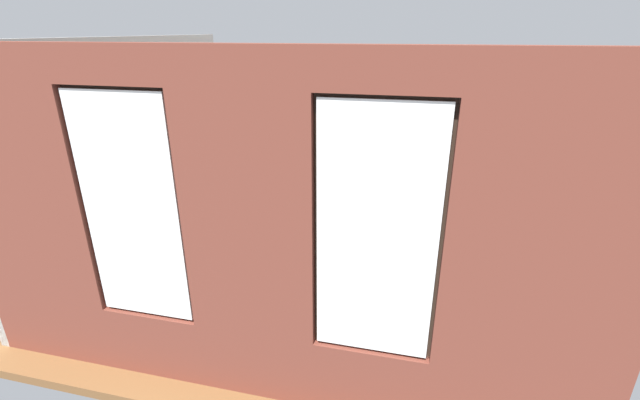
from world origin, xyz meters
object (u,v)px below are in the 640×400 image
potted_plant_by_left_couch (446,198)px  potted_plant_beside_window_right (117,265)px  couch_left (478,244)px  media_console (186,210)px  potted_plant_near_tv (183,218)px  tv_flatscreen (182,175)px  remote_silver (326,210)px  coffee_table (334,217)px  table_plant_small (334,208)px  cup_ceramic (308,212)px  couch_by_window (276,316)px  potted_plant_between_couches (423,305)px  potted_plant_corner_far_left (529,325)px  candle_jar (339,214)px  potted_plant_foreground_right (241,159)px

potted_plant_by_left_couch → potted_plant_beside_window_right: size_ratio=0.49×
potted_plant_beside_window_right → couch_left: bearing=-149.9°
media_console → potted_plant_near_tv: potted_plant_near_tv is taller
tv_flatscreen → remote_silver: bearing=-177.8°
couch_left → tv_flatscreen: tv_flatscreen is taller
couch_left → media_console: 4.69m
remote_silver → potted_plant_by_left_couch: (-1.87, -1.02, -0.01)m
coffee_table → remote_silver: size_ratio=7.57×
potted_plant_near_tv → potted_plant_beside_window_right: size_ratio=0.84×
table_plant_small → media_console: bearing=0.0°
table_plant_small → remote_silver: size_ratio=1.09×
couch_left → table_plant_small: couch_left is taller
remote_silver → potted_plant_near_tv: size_ratio=0.15×
cup_ceramic → tv_flatscreen: (2.18, -0.12, 0.38)m
couch_by_window → potted_plant_between_couches: (-1.47, -0.04, 0.35)m
table_plant_small → potted_plant_by_left_couch: bearing=-146.8°
couch_left → tv_flatscreen: size_ratio=2.06×
remote_silver → media_console: media_console is taller
table_plant_small → potted_plant_between_couches: 2.81m
potted_plant_between_couches → potted_plant_corner_far_left: bearing=171.1°
remote_silver → candle_jar: bearing=-151.9°
candle_jar → potted_plant_between_couches: bearing=118.4°
couch_by_window → tv_flatscreen: tv_flatscreen is taller
coffee_table → potted_plant_between_couches: bearing=119.0°
couch_by_window → remote_silver: size_ratio=11.99×
couch_left → potted_plant_near_tv: size_ratio=1.71×
table_plant_small → potted_plant_by_left_couch: potted_plant_by_left_couch is taller
potted_plant_corner_far_left → potted_plant_beside_window_right: size_ratio=0.80×
couch_left → tv_flatscreen: 4.72m
media_console → potted_plant_beside_window_right: 2.74m
potted_plant_foreground_right → potted_plant_corner_far_left: size_ratio=0.99×
couch_left → cup_ceramic: couch_left is taller
cup_ceramic → media_console: (2.18, -0.11, -0.23)m
tv_flatscreen → potted_plant_between_couches: (-3.93, 2.45, -0.19)m
couch_left → cup_ceramic: size_ratio=21.31×
remote_silver → potted_plant_between_couches: bearing=-172.1°
media_console → potted_plant_beside_window_right: size_ratio=0.76×
table_plant_small → potted_plant_between_couches: (-1.36, 2.45, 0.14)m
coffee_table → potted_plant_foreground_right: 2.85m
media_console → potted_plant_near_tv: (-0.55, 0.97, 0.33)m
coffee_table → potted_plant_foreground_right: (2.27, -1.69, 0.31)m
remote_silver → cup_ceramic: bearing=109.7°
couch_by_window → table_plant_small: size_ratio=10.95×
couch_by_window → couch_left: same height
table_plant_small → media_console: 2.59m
table_plant_small → potted_plant_beside_window_right: potted_plant_beside_window_right is taller
potted_plant_beside_window_right → cup_ceramic: bearing=-120.5°
cup_ceramic → potted_plant_corner_far_left: bearing=136.8°
cup_ceramic → tv_flatscreen: size_ratio=0.10×
potted_plant_foreground_right → potted_plant_corner_far_left: 6.23m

